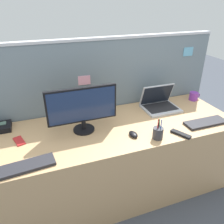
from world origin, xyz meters
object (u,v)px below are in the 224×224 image
Objects in this scene: cell_phone_red_case at (19,141)px; tv_remote at (181,134)px; laptop at (159,103)px; pen_cup at (158,133)px; keyboard_spare at (206,123)px; coffee_mug at (194,96)px; desktop_monitor at (82,107)px; computer_mouse_right_hand at (133,134)px; keyboard_main at (24,167)px.

cell_phone_red_case is 1.30m from tv_remote.
laptop is 0.56m from pen_cup.
coffee_mug is (0.23, 0.47, 0.03)m from keyboard_spare.
laptop reaches higher than keyboard_spare.
desktop_monitor is 0.56m from cell_phone_red_case.
computer_mouse_right_hand is 0.55× the size of pen_cup.
keyboard_main is at bearing -179.69° from pen_cup.
keyboard_spare reaches higher than tv_remote.
keyboard_main is 0.34m from cell_phone_red_case.
laptop is 0.46m from coffee_mug.
computer_mouse_right_hand is at bearing -155.22° from coffee_mug.
desktop_monitor is at bearing 147.80° from pen_cup.
coffee_mug reaches higher than keyboard_main.
computer_mouse_right_hand is 0.91m from cell_phone_red_case.
cell_phone_red_case is at bearing 89.37° from keyboard_main.
laptop is at bearing -174.38° from coffee_mug.
tv_remote is at bearing -165.40° from keyboard_spare.
pen_cup reaches higher than tv_remote.
desktop_monitor is 3.22× the size of pen_cup.
keyboard_spare reaches higher than cell_phone_red_case.
laptop reaches higher than pen_cup.
keyboard_spare is at bearing -14.71° from desktop_monitor.
tv_remote is 0.78m from coffee_mug.
computer_mouse_right_hand is (0.85, 0.10, 0.01)m from keyboard_main.
tv_remote is (1.25, -0.36, 0.01)m from cell_phone_red_case.
laptop is 0.60m from computer_mouse_right_hand.
computer_mouse_right_hand is (0.36, -0.23, -0.20)m from desktop_monitor.
computer_mouse_right_hand is at bearing -33.26° from desktop_monitor.
keyboard_main is 1.22m from tv_remote.
pen_cup is (0.17, -0.10, 0.03)m from computer_mouse_right_hand.
cell_phone_red_case is at bearing 170.43° from keyboard_spare.
coffee_mug is at bearing -11.09° from cell_phone_red_case.
pen_cup is 0.92m from coffee_mug.
tv_remote is (-0.32, -0.08, -0.00)m from keyboard_spare.
desktop_monitor is 0.64m from pen_cup.
tv_remote is at bearing -33.20° from cell_phone_red_case.
pen_cup is 1.33× the size of cell_phone_red_case.
cell_phone_red_case is 1.81m from coffee_mug.
keyboard_spare is at bearing -116.36° from coffee_mug.
laptop is 0.51m from tv_remote.
keyboard_main is at bearing 152.25° from tv_remote.
keyboard_main is 4.08× the size of computer_mouse_right_hand.
desktop_monitor is at bearing -171.42° from coffee_mug.
keyboard_spare is (1.54, 0.06, 0.00)m from keyboard_main.
keyboard_spare is 0.33m from tv_remote.
cell_phone_red_case is (-1.57, 0.28, -0.01)m from keyboard_spare.
cell_phone_red_case is 1.05× the size of coffee_mug.
keyboard_main is 1.04× the size of keyboard_spare.
desktop_monitor reaches higher than computer_mouse_right_hand.
tv_remote is (-0.09, -0.50, -0.04)m from laptop.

